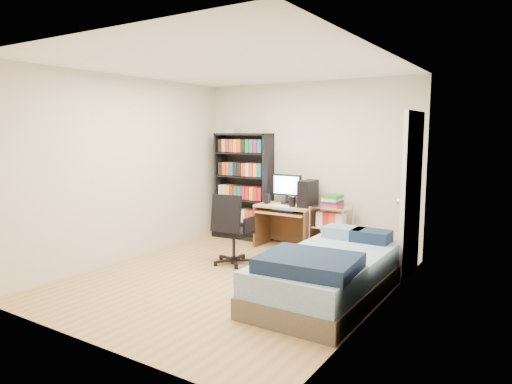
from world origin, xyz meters
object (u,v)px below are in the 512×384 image
Objects in this scene: office_chair at (232,242)px; bed at (328,274)px; media_shelf at (244,185)px; computer_desk at (293,209)px.

office_chair is 1.64m from bed.
media_shelf reaches higher than computer_desk.
office_chair is at bearing 163.51° from bed.
office_chair is (-0.28, -1.18, -0.30)m from computer_desk.
computer_desk is 1.17× the size of office_chair.
computer_desk reaches higher than office_chair.
computer_desk is 1.24m from office_chair.
computer_desk is at bearing -8.62° from media_shelf.
media_shelf is 1.62× the size of computer_desk.
media_shelf is at bearing 141.87° from bed.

